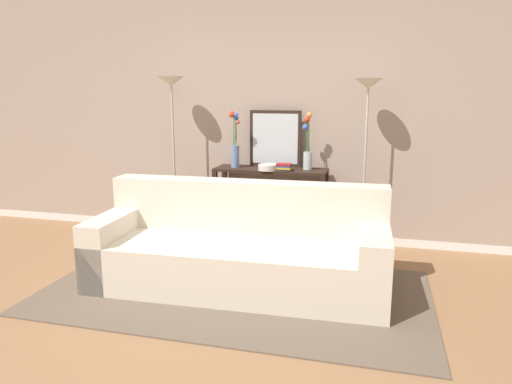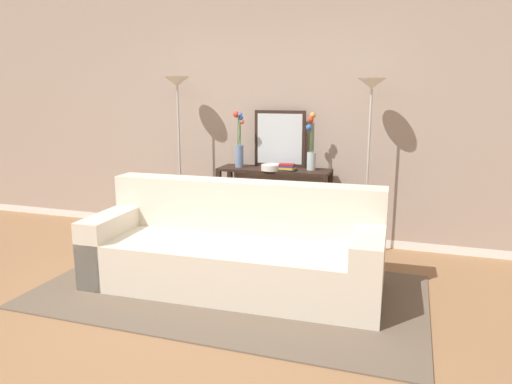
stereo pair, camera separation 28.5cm
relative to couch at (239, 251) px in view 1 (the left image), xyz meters
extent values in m
cube|color=#936B47|center=(-0.16, -0.85, -0.32)|extent=(16.00, 16.00, 0.02)
cube|color=white|center=(-0.16, 1.53, -0.27)|extent=(12.00, 0.15, 0.09)
cube|color=tan|center=(-0.16, 1.53, 1.27)|extent=(12.00, 0.14, 2.99)
cube|color=brown|center=(0.00, -0.16, -0.31)|extent=(3.21, 1.74, 0.01)
cube|color=beige|center=(0.00, -0.06, -0.10)|extent=(2.53, 1.01, 0.42)
cube|color=beige|center=(-0.01, 0.27, 0.34)|extent=(2.50, 0.34, 0.46)
cube|color=beige|center=(-1.13, -0.10, -0.01)|extent=(0.27, 0.93, 0.60)
cube|color=beige|center=(1.13, -0.03, -0.01)|extent=(0.27, 0.93, 0.60)
cube|color=black|center=(0.00, 1.21, 0.52)|extent=(1.22, 0.38, 0.03)
cube|color=black|center=(0.00, 1.21, -0.17)|extent=(1.12, 0.33, 0.01)
cube|color=black|center=(-0.59, 1.04, 0.10)|extent=(0.05, 0.05, 0.82)
cube|color=black|center=(0.58, 1.04, 0.10)|extent=(0.05, 0.05, 0.82)
cube|color=black|center=(-0.59, 1.38, 0.10)|extent=(0.05, 0.05, 0.82)
cube|color=black|center=(0.58, 1.38, 0.10)|extent=(0.05, 0.05, 0.82)
cylinder|color=#B7B2A8|center=(-1.10, 1.12, -0.30)|extent=(0.26, 0.26, 0.02)
cylinder|color=#B7B2A8|center=(-1.10, 1.12, 0.56)|extent=(0.02, 0.02, 1.71)
cone|color=silver|center=(-1.10, 1.12, 1.47)|extent=(0.28, 0.28, 0.10)
cylinder|color=#B7B2A8|center=(0.99, 1.12, -0.30)|extent=(0.26, 0.26, 0.02)
cylinder|color=#B7B2A8|center=(0.99, 1.12, 0.55)|extent=(0.02, 0.02, 1.67)
cone|color=silver|center=(0.99, 1.12, 1.43)|extent=(0.28, 0.28, 0.10)
cube|color=black|center=(0.01, 1.37, 0.85)|extent=(0.58, 0.02, 0.62)
cube|color=silver|center=(0.01, 1.36, 0.85)|extent=(0.51, 0.01, 0.55)
cylinder|color=#6B84AD|center=(-0.40, 1.19, 0.66)|extent=(0.09, 0.09, 0.24)
cylinder|color=#3D7538|center=(-0.41, 1.19, 0.95)|extent=(0.01, 0.03, 0.33)
sphere|color=red|center=(-0.43, 1.20, 1.11)|extent=(0.07, 0.07, 0.07)
cylinder|color=#3D7538|center=(-0.40, 1.21, 0.93)|extent=(0.04, 0.02, 0.29)
sphere|color=blue|center=(-0.39, 1.23, 1.08)|extent=(0.05, 0.05, 0.05)
cylinder|color=#3D7538|center=(-0.39, 1.18, 0.95)|extent=(0.02, 0.02, 0.33)
sphere|color=#4A73DF|center=(-0.38, 1.17, 1.12)|extent=(0.05, 0.05, 0.05)
cylinder|color=#3D7538|center=(-0.39, 1.20, 0.91)|extent=(0.01, 0.02, 0.25)
sphere|color=#D75543|center=(-0.37, 1.20, 1.03)|extent=(0.04, 0.04, 0.04)
cylinder|color=silver|center=(0.39, 1.25, 0.63)|extent=(0.10, 0.10, 0.19)
cylinder|color=#3D7538|center=(0.40, 1.24, 0.92)|extent=(0.03, 0.02, 0.39)
sphere|color=#E69142|center=(0.40, 1.22, 1.12)|extent=(0.06, 0.06, 0.06)
cylinder|color=#3D7538|center=(0.39, 1.24, 0.90)|extent=(0.04, 0.02, 0.34)
sphere|color=red|center=(0.38, 1.22, 1.07)|extent=(0.06, 0.06, 0.06)
cylinder|color=#3D7538|center=(0.38, 1.25, 0.86)|extent=(0.01, 0.02, 0.26)
sphere|color=blue|center=(0.36, 1.24, 0.99)|extent=(0.06, 0.06, 0.06)
cylinder|color=silver|center=(-0.01, 1.09, 0.57)|extent=(0.20, 0.20, 0.06)
torus|color=silver|center=(-0.01, 1.09, 0.60)|extent=(0.20, 0.20, 0.01)
cube|color=#2D2D33|center=(0.16, 1.11, 0.55)|extent=(0.20, 0.15, 0.02)
cube|color=gold|center=(0.16, 1.10, 0.57)|extent=(0.19, 0.15, 0.02)
cube|color=navy|center=(0.16, 1.11, 0.58)|extent=(0.18, 0.13, 0.01)
cube|color=maroon|center=(0.16, 1.11, 0.60)|extent=(0.16, 0.12, 0.02)
cube|color=#6B3360|center=(-0.49, 1.21, -0.25)|extent=(0.03, 0.18, 0.12)
cube|color=#BC3328|center=(-0.45, 1.21, -0.25)|extent=(0.06, 0.16, 0.12)
cube|color=maroon|center=(-0.40, 1.21, -0.26)|extent=(0.04, 0.13, 0.10)
cube|color=silver|center=(-0.36, 1.21, -0.25)|extent=(0.03, 0.14, 0.12)
cube|color=gold|center=(-0.32, 1.21, -0.25)|extent=(0.04, 0.14, 0.12)
cube|color=#2D2D33|center=(-0.28, 1.21, -0.25)|extent=(0.03, 0.18, 0.11)
cube|color=#B77F33|center=(-0.24, 1.21, -0.26)|extent=(0.05, 0.13, 0.11)
camera|label=1|loc=(1.13, -3.73, 1.35)|focal=33.19mm
camera|label=2|loc=(1.40, -3.65, 1.35)|focal=33.19mm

